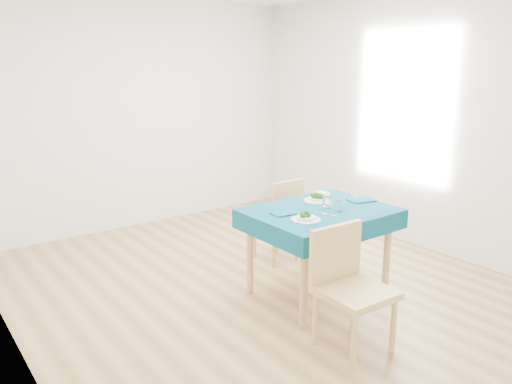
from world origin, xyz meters
TOP-DOWN VIEW (x-y plane):
  - room_shell at (0.00, 0.00)m, footprint 4.02×4.52m
  - table at (0.29, -0.51)m, footprint 1.17×0.89m
  - chair_near at (-0.12, -1.29)m, footprint 0.48×0.52m
  - chair_far at (0.49, 0.33)m, footprint 0.40×0.43m
  - bowl_near at (-0.01, -0.66)m, footprint 0.23×0.23m
  - bowl_far at (0.45, -0.31)m, footprint 0.24×0.24m
  - fork_near at (-0.06, -0.58)m, footprint 0.05×0.19m
  - knife_near at (0.23, -0.62)m, footprint 0.09×0.21m
  - fork_far at (0.39, -0.42)m, footprint 0.03×0.17m
  - knife_far at (0.82, -0.49)m, footprint 0.02×0.22m
  - napkin_near at (-0.04, -0.42)m, footprint 0.20×0.15m
  - napkin_far at (0.77, -0.53)m, footprint 0.26×0.21m
  - tumbler_center at (0.37, -0.50)m, footprint 0.07×0.07m
  - tumbler_side at (0.38, -0.63)m, footprint 0.07×0.07m
  - side_plate at (0.66, -0.15)m, footprint 0.18×0.18m
  - bread_slice at (0.66, -0.15)m, footprint 0.10×0.10m

SIDE VIEW (x-z plane):
  - table at x=0.29m, z-range 0.00..0.76m
  - chair_far at x=0.49m, z-range 0.00..0.97m
  - chair_near at x=-0.12m, z-range 0.00..1.14m
  - fork_far at x=0.39m, z-range 0.76..0.76m
  - knife_near at x=0.23m, z-range 0.76..0.76m
  - knife_far at x=0.82m, z-range 0.76..0.76m
  - fork_near at x=-0.06m, z-range 0.76..0.76m
  - side_plate at x=0.66m, z-range 0.76..0.77m
  - napkin_near at x=-0.04m, z-range 0.76..0.77m
  - napkin_far at x=0.77m, z-range 0.76..0.77m
  - bread_slice at x=0.66m, z-range 0.77..0.78m
  - bowl_near at x=-0.01m, z-range 0.76..0.83m
  - bowl_far at x=0.45m, z-range 0.76..0.83m
  - tumbler_side at x=0.38m, z-range 0.76..0.84m
  - tumbler_center at x=0.37m, z-range 0.76..0.85m
  - room_shell at x=0.00m, z-range -0.02..2.71m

